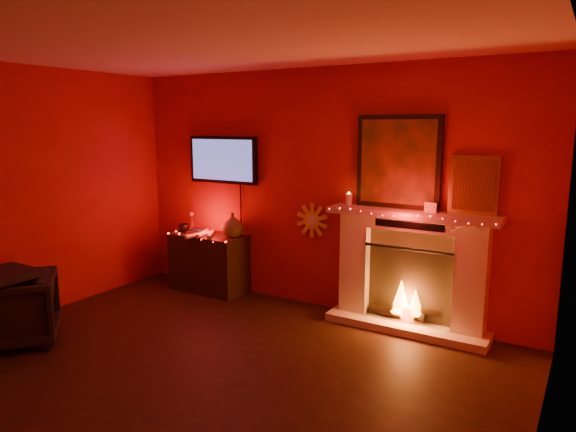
% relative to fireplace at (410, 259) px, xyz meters
% --- Properties ---
extents(room, '(5.00, 5.00, 5.00)m').
position_rel_fireplace_xyz_m(room, '(-1.14, -2.39, 0.63)').
color(room, black).
rests_on(room, ground).
extents(floor, '(5.00, 5.00, 0.00)m').
position_rel_fireplace_xyz_m(floor, '(-1.14, -2.39, -0.72)').
color(floor, black).
rests_on(floor, ground).
extents(fireplace, '(1.72, 0.40, 2.18)m').
position_rel_fireplace_xyz_m(fireplace, '(0.00, 0.00, 0.00)').
color(fireplace, beige).
rests_on(fireplace, floor).
extents(tv, '(1.00, 0.07, 1.24)m').
position_rel_fireplace_xyz_m(tv, '(-2.44, 0.06, 0.92)').
color(tv, black).
rests_on(tv, room).
extents(sunburst_clock, '(0.40, 0.03, 0.40)m').
position_rel_fireplace_xyz_m(sunburst_clock, '(-1.19, 0.09, 0.28)').
color(sunburst_clock, yellow).
rests_on(sunburst_clock, room).
extents(console_table, '(0.96, 0.60, 1.02)m').
position_rel_fireplace_xyz_m(console_table, '(-2.53, -0.13, -0.32)').
color(console_table, black).
rests_on(console_table, floor).
extents(armchair, '(1.03, 1.03, 0.67)m').
position_rel_fireplace_xyz_m(armchair, '(-3.09, -2.35, -0.39)').
color(armchair, black).
rests_on(armchair, floor).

